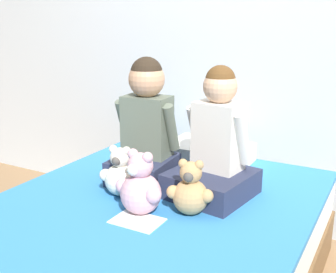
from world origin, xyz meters
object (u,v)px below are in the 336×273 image
child_on_left (146,127)px  pillow_at_headboard (209,153)px  child_on_right (215,148)px  sign_card (137,221)px  teddy_bear_held_by_left_child (120,175)px  teddy_bear_held_by_right_child (190,191)px  teddy_bear_between_children (140,187)px  bed (135,264)px

child_on_left → pillow_at_headboard: (0.18, 0.42, -0.23)m
child_on_right → sign_card: 0.52m
teddy_bear_held_by_left_child → sign_card: (0.22, -0.20, -0.10)m
child_on_right → teddy_bear_held_by_right_child: (-0.00, -0.26, -0.13)m
teddy_bear_between_children → child_on_left: bearing=125.8°
child_on_right → teddy_bear_between_children: size_ratio=2.16×
child_on_left → teddy_bear_held_by_left_child: (0.00, -0.24, -0.18)m
bed → pillow_at_headboard: (0.00, 0.81, 0.30)m
teddy_bear_between_children → sign_card: bearing=-60.7°
bed → teddy_bear_held_by_right_child: teddy_bear_held_by_right_child is taller
bed → teddy_bear_between_children: bearing=60.7°
child_on_left → teddy_bear_between_children: bearing=-65.4°
child_on_right → pillow_at_headboard: (-0.21, 0.42, -0.18)m
child_on_left → pillow_at_headboard: child_on_left is taller
bed → teddy_bear_held_by_right_child: size_ratio=8.10×
teddy_bear_held_by_right_child → sign_card: teddy_bear_held_by_right_child is taller
child_on_right → teddy_bear_held_by_right_child: child_on_right is taller
child_on_left → child_on_right: 0.40m
teddy_bear_held_by_left_child → teddy_bear_between_children: 0.23m
child_on_left → sign_card: size_ratio=3.08×
bed → pillow_at_headboard: 0.87m
teddy_bear_held_by_left_child → teddy_bear_held_by_right_child: teddy_bear_held_by_right_child is taller
teddy_bear_held_by_right_child → pillow_at_headboard: bearing=95.0°
child_on_right → teddy_bear_held_by_right_child: 0.29m
child_on_right → teddy_bear_between_children: child_on_right is taller
pillow_at_headboard → teddy_bear_held_by_left_child: bearing=-104.9°
teddy_bear_held_by_left_child → pillow_at_headboard: size_ratio=0.51×
child_on_left → teddy_bear_held_by_left_child: size_ratio=2.61×
child_on_left → sign_card: child_on_left is taller
teddy_bear_between_children → teddy_bear_held_by_left_child: bearing=155.0°
bed → teddy_bear_held_by_right_child: (0.21, 0.13, 0.35)m
child_on_right → child_on_left: bearing=-171.8°
teddy_bear_held_by_left_child → pillow_at_headboard: (0.18, 0.66, -0.05)m
child_on_left → child_on_right: (0.39, -0.00, -0.05)m
sign_card → teddy_bear_held_by_left_child: bearing=138.4°
sign_card → teddy_bear_held_by_right_child: bearing=46.9°
child_on_left → teddy_bear_held_by_left_child: child_on_left is taller
pillow_at_headboard → sign_card: 0.86m
bed → teddy_bear_between_children: size_ratio=7.00×
teddy_bear_held_by_left_child → teddy_bear_held_by_right_child: 0.39m
pillow_at_headboard → bed: bearing=-90.0°
bed → child_on_left: (-0.18, 0.39, 0.53)m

